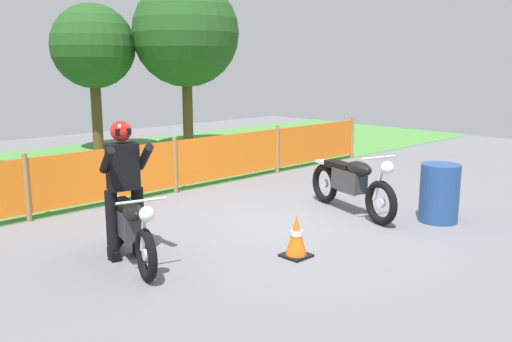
% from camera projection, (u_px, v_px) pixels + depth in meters
% --- Properties ---
extents(ground, '(24.00, 24.00, 0.02)m').
position_uv_depth(ground, '(279.00, 223.00, 8.09)').
color(ground, slate).
extents(grass_verge, '(24.00, 6.87, 0.01)m').
position_uv_depth(grass_verge, '(89.00, 167.00, 12.42)').
color(grass_verge, '#4C8C3D').
rests_on(grass_verge, ground).
extents(barrier_fence, '(10.85, 0.08, 1.05)m').
position_uv_depth(barrier_fence, '(175.00, 164.00, 9.88)').
color(barrier_fence, '#997547').
rests_on(barrier_fence, ground).
extents(tree_near_left, '(2.21, 2.21, 3.91)m').
position_uv_depth(tree_near_left, '(93.00, 47.00, 14.19)').
color(tree_near_left, brown).
rests_on(tree_near_left, ground).
extents(tree_near_right, '(2.88, 2.88, 4.60)m').
position_uv_depth(tree_near_right, '(186.00, 34.00, 14.53)').
color(tree_near_right, brown).
rests_on(tree_near_right, ground).
extents(motorcycle_lead, '(0.74, 1.86, 0.90)m').
position_uv_depth(motorcycle_lead, '(130.00, 227.00, 6.41)').
color(motorcycle_lead, black).
rests_on(motorcycle_lead, ground).
extents(motorcycle_trailing, '(0.85, 2.08, 1.01)m').
position_uv_depth(motorcycle_trailing, '(352.00, 183.00, 8.53)').
color(motorcycle_trailing, black).
rests_on(motorcycle_trailing, ground).
extents(rider_lead, '(0.65, 0.76, 1.69)m').
position_uv_depth(rider_lead, '(123.00, 182.00, 6.48)').
color(rider_lead, black).
rests_on(rider_lead, ground).
extents(traffic_cone, '(0.32, 0.32, 0.53)m').
position_uv_depth(traffic_cone, '(296.00, 237.00, 6.62)').
color(traffic_cone, black).
rests_on(traffic_cone, ground).
extents(spare_drum, '(0.58, 0.58, 0.88)m').
position_uv_depth(spare_drum, '(439.00, 193.00, 8.09)').
color(spare_drum, navy).
rests_on(spare_drum, ground).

